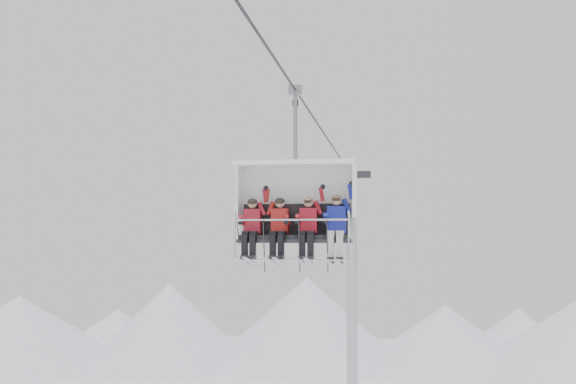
# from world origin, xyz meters

# --- Properties ---
(ridgeline) EXTENTS (72.00, 21.00, 7.00)m
(ridgeline) POSITION_xyz_m (-1.58, 42.05, 2.84)
(ridgeline) COLOR white
(ridgeline) RESTS_ON ground
(lift_tower_right) EXTENTS (2.00, 1.80, 13.48)m
(lift_tower_right) POSITION_xyz_m (0.00, 22.00, 5.78)
(lift_tower_right) COLOR #B0B3B8
(lift_tower_right) RESTS_ON ground
(haul_cable) EXTENTS (0.06, 50.00, 0.06)m
(haul_cable) POSITION_xyz_m (0.00, 0.00, 13.30)
(haul_cable) COLOR #303036
(haul_cable) RESTS_ON lift_tower_left
(chairlift_carrier) EXTENTS (2.71, 1.17, 3.98)m
(chairlift_carrier) POSITION_xyz_m (0.00, 1.27, 10.75)
(chairlift_carrier) COLOR black
(chairlift_carrier) RESTS_ON haul_cable
(skier_far_left) EXTENTS (0.38, 1.69, 1.52)m
(skier_far_left) POSITION_xyz_m (-0.97, 0.95, 10.18)
(skier_far_left) COLOR maroon
(skier_far_left) RESTS_ON chairlift_carrier
(skier_center_left) EXTENTS (0.38, 1.69, 1.54)m
(skier_center_left) POSITION_xyz_m (-0.34, 0.95, 10.18)
(skier_center_left) COLOR #AC1F1B
(skier_center_left) RESTS_ON chairlift_carrier
(skier_center_right) EXTENTS (0.39, 1.69, 1.55)m
(skier_center_right) POSITION_xyz_m (0.31, 0.95, 10.19)
(skier_center_right) COLOR #A61624
(skier_center_right) RESTS_ON chairlift_carrier
(skier_far_right) EXTENTS (0.41, 1.69, 1.63)m
(skier_far_right) POSITION_xyz_m (0.94, 0.96, 10.21)
(skier_far_right) COLOR navy
(skier_far_right) RESTS_ON chairlift_carrier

